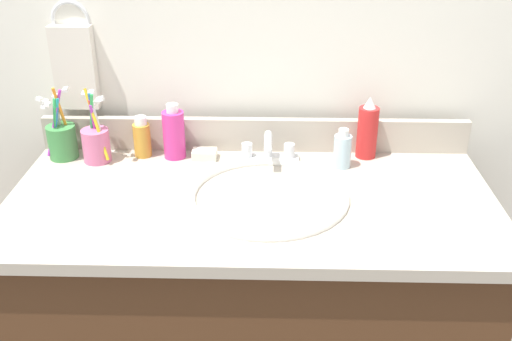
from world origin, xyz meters
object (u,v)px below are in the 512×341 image
at_px(bottle_soap_pink, 174,133).
at_px(bottle_gel_clear, 342,150).
at_px(bottle_oil_amber, 142,138).
at_px(cup_green, 62,139).
at_px(faucet, 268,152).
at_px(bottle_spray_red, 367,130).
at_px(soap_bar, 204,154).
at_px(hand_towel, 75,68).
at_px(cup_pink, 96,142).

relative_size(bottle_soap_pink, bottle_gel_clear, 1.43).
relative_size(bottle_oil_amber, cup_green, 0.57).
bearing_deg(bottle_oil_amber, faucet, -4.96).
bearing_deg(bottle_spray_red, faucet, -171.14).
relative_size(faucet, soap_bar, 2.50).
relative_size(hand_towel, soap_bar, 3.44).
distance_m(cup_pink, cup_green, 0.10).
xyz_separation_m(bottle_soap_pink, bottle_gel_clear, (0.44, -0.05, -0.02)).
xyz_separation_m(bottle_gel_clear, bottle_oil_amber, (-0.52, 0.05, 0.00)).
bearing_deg(hand_towel, bottle_soap_pink, -15.35).
bearing_deg(bottle_spray_red, cup_green, -178.00).
height_order(cup_pink, soap_bar, cup_pink).
relative_size(bottle_spray_red, cup_green, 0.86).
relative_size(bottle_oil_amber, soap_bar, 1.73).
xyz_separation_m(bottle_gel_clear, cup_pink, (-0.63, 0.02, 0.01)).
distance_m(bottle_soap_pink, soap_bar, 0.10).
distance_m(hand_towel, faucet, 0.55).
distance_m(faucet, bottle_spray_red, 0.27).
bearing_deg(cup_pink, bottle_soap_pink, 8.37).
xyz_separation_m(bottle_soap_pink, cup_pink, (-0.20, -0.03, -0.01)).
height_order(bottle_gel_clear, cup_pink, cup_pink).
distance_m(hand_towel, soap_bar, 0.41).
height_order(bottle_soap_pink, bottle_gel_clear, bottle_soap_pink).
bearing_deg(bottle_gel_clear, bottle_spray_red, 42.26).
bearing_deg(hand_towel, cup_pink, -57.96).
height_order(bottle_gel_clear, bottle_oil_amber, bottle_oil_amber).
height_order(hand_towel, bottle_spray_red, hand_towel).
relative_size(hand_towel, bottle_soap_pink, 1.49).
bearing_deg(cup_green, bottle_spray_red, 2.00).
bearing_deg(cup_pink, bottle_oil_amber, 16.85).
distance_m(bottle_spray_red, cup_pink, 0.71).
distance_m(hand_towel, bottle_soap_pink, 0.31).
distance_m(bottle_soap_pink, cup_green, 0.29).
distance_m(bottle_gel_clear, bottle_spray_red, 0.10).
bearing_deg(faucet, cup_pink, -179.34).
xyz_separation_m(bottle_gel_clear, bottle_spray_red, (0.07, 0.06, 0.03)).
xyz_separation_m(bottle_oil_amber, cup_green, (-0.21, -0.02, 0.00)).
height_order(faucet, soap_bar, faucet).
relative_size(faucet, bottle_spray_red, 0.96).
bearing_deg(bottle_oil_amber, soap_bar, -5.06).
bearing_deg(cup_green, bottle_soap_pink, 2.27).
bearing_deg(bottle_spray_red, bottle_gel_clear, -137.74).
xyz_separation_m(cup_pink, soap_bar, (0.28, 0.02, -0.04)).
height_order(hand_towel, soap_bar, hand_towel).
bearing_deg(bottle_oil_amber, bottle_spray_red, 1.11).
bearing_deg(bottle_gel_clear, soap_bar, 174.04).
bearing_deg(bottle_soap_pink, cup_pink, -171.63).
bearing_deg(hand_towel, faucet, -10.68).
height_order(bottle_spray_red, bottle_oil_amber, bottle_spray_red).
bearing_deg(bottle_soap_pink, hand_towel, 164.65).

